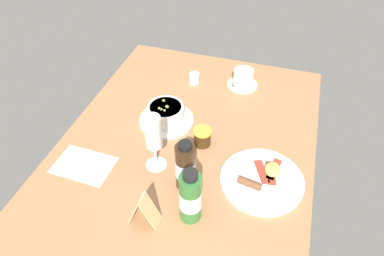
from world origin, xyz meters
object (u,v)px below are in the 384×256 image
(sauce_bottle_green, at_px, (190,197))
(menu_card, at_px, (143,209))
(wine_glass, at_px, (153,135))
(sauce_bottle_brown, at_px, (185,167))
(porridge_bowl, at_px, (166,114))
(creamer_jug, at_px, (194,78))
(breakfast_plate, at_px, (262,179))
(cutlery_setting, at_px, (85,165))
(jam_jar, at_px, (202,137))
(coffee_cup, at_px, (243,78))

(sauce_bottle_green, xyz_separation_m, menu_card, (0.05, -0.12, -0.03))
(wine_glass, bearing_deg, sauce_bottle_brown, 67.30)
(porridge_bowl, bearing_deg, creamer_jug, 173.93)
(wine_glass, bearing_deg, sauce_bottle_green, 47.37)
(porridge_bowl, bearing_deg, breakfast_plate, 65.20)
(cutlery_setting, height_order, wine_glass, wine_glass)
(sauce_bottle_brown, relative_size, sauce_bottle_green, 0.95)
(sauce_bottle_green, relative_size, menu_card, 1.79)
(porridge_bowl, xyz_separation_m, cutlery_setting, (0.27, -0.17, -0.03))
(wine_glass, distance_m, jam_jar, 0.20)
(breakfast_plate, relative_size, menu_card, 2.46)
(porridge_bowl, distance_m, jam_jar, 0.17)
(cutlery_setting, xyz_separation_m, menu_card, (0.13, 0.26, 0.05))
(cutlery_setting, bearing_deg, breakfast_plate, 100.60)
(wine_glass, bearing_deg, coffee_cup, 160.42)
(porridge_bowl, bearing_deg, sauce_bottle_green, 29.67)
(creamer_jug, xyz_separation_m, wine_glass, (0.46, 0.01, 0.11))
(sauce_bottle_green, bearing_deg, porridge_bowl, -150.33)
(jam_jar, bearing_deg, creamer_jug, -158.85)
(creamer_jug, xyz_separation_m, breakfast_plate, (0.43, 0.35, -0.01))
(cutlery_setting, distance_m, wine_glass, 0.26)
(cutlery_setting, xyz_separation_m, wine_glass, (-0.07, 0.22, 0.13))
(sauce_bottle_green, bearing_deg, wine_glass, -132.63)
(cutlery_setting, height_order, menu_card, menu_card)
(sauce_bottle_brown, bearing_deg, creamer_jug, -166.04)
(jam_jar, xyz_separation_m, breakfast_plate, (0.10, 0.22, -0.02))
(creamer_jug, height_order, sauce_bottle_brown, sauce_bottle_brown)
(porridge_bowl, bearing_deg, jam_jar, 65.50)
(jam_jar, distance_m, menu_card, 0.34)
(creamer_jug, distance_m, sauce_bottle_green, 0.64)
(creamer_jug, xyz_separation_m, sauce_bottle_brown, (0.51, 0.13, 0.06))
(porridge_bowl, bearing_deg, cutlery_setting, -32.46)
(wine_glass, height_order, breakfast_plate, wine_glass)
(creamer_jug, relative_size, sauce_bottle_brown, 0.29)
(coffee_cup, bearing_deg, creamer_jug, -78.22)
(coffee_cup, bearing_deg, menu_card, -10.94)
(porridge_bowl, distance_m, sauce_bottle_green, 0.41)
(creamer_jug, relative_size, jam_jar, 0.83)
(jam_jar, distance_m, breakfast_plate, 0.24)
(breakfast_plate, distance_m, menu_card, 0.37)
(cutlery_setting, bearing_deg, sauce_bottle_brown, 93.99)
(sauce_bottle_brown, height_order, breakfast_plate, sauce_bottle_brown)
(cutlery_setting, bearing_deg, wine_glass, 108.15)
(porridge_bowl, distance_m, coffee_cup, 0.37)
(jam_jar, relative_size, sauce_bottle_green, 0.33)
(sauce_bottle_brown, bearing_deg, wine_glass, -112.70)
(jam_jar, xyz_separation_m, sauce_bottle_green, (0.28, 0.05, 0.05))
(sauce_bottle_brown, xyz_separation_m, sauce_bottle_green, (0.10, 0.05, 0.00))
(coffee_cup, bearing_deg, cutlery_setting, -34.51)
(porridge_bowl, height_order, breakfast_plate, porridge_bowl)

